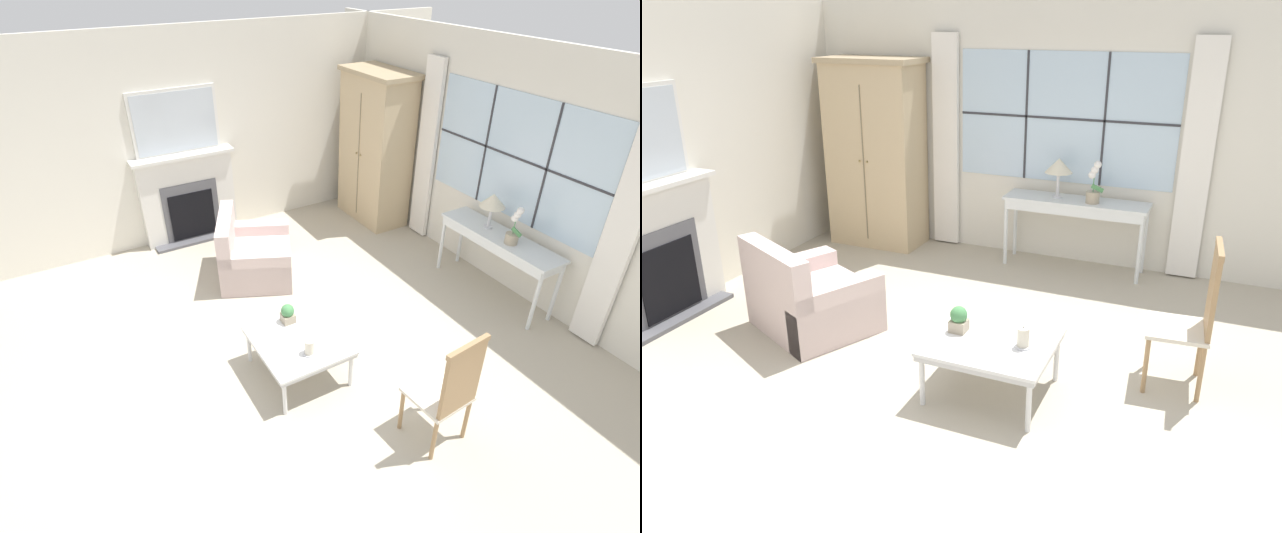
% 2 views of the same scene
% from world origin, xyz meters
% --- Properties ---
extents(ground_plane, '(14.00, 14.00, 0.00)m').
position_xyz_m(ground_plane, '(0.00, 0.00, 0.00)').
color(ground_plane, '#B2A893').
extents(wall_back_windowed, '(7.20, 0.14, 2.80)m').
position_xyz_m(wall_back_windowed, '(0.00, 3.02, 1.39)').
color(wall_back_windowed, silver).
rests_on(wall_back_windowed, ground_plane).
extents(wall_left, '(0.06, 7.20, 2.80)m').
position_xyz_m(wall_left, '(-3.03, 0.60, 1.40)').
color(wall_left, silver).
rests_on(wall_left, ground_plane).
extents(fireplace, '(0.34, 1.37, 2.08)m').
position_xyz_m(fireplace, '(-2.91, 0.04, 0.71)').
color(fireplace, '#515156').
rests_on(fireplace, ground_plane).
extents(armoire, '(1.16, 0.63, 2.18)m').
position_xyz_m(armoire, '(-2.17, 2.66, 1.10)').
color(armoire, tan).
rests_on(armoire, ground_plane).
extents(console_table, '(1.54, 0.41, 0.78)m').
position_xyz_m(console_table, '(0.24, 2.73, 0.70)').
color(console_table, silver).
rests_on(console_table, ground_plane).
extents(table_lamp, '(0.30, 0.30, 0.43)m').
position_xyz_m(table_lamp, '(0.03, 2.74, 1.13)').
color(table_lamp, silver).
rests_on(table_lamp, console_table).
extents(potted_orchid, '(0.18, 0.14, 0.45)m').
position_xyz_m(potted_orchid, '(0.43, 2.69, 0.95)').
color(potted_orchid, tan).
rests_on(potted_orchid, console_table).
extents(armchair_upholstered, '(1.26, 1.19, 0.84)m').
position_xyz_m(armchair_upholstered, '(-1.54, 0.40, 0.27)').
color(armchair_upholstered, beige).
rests_on(armchair_upholstered, ground_plane).
extents(side_chair_wooden, '(0.47, 0.47, 1.14)m').
position_xyz_m(side_chair_wooden, '(1.63, 0.72, 0.63)').
color(side_chair_wooden, beige).
rests_on(side_chair_wooden, ground_plane).
extents(coffee_table, '(0.89, 0.80, 0.43)m').
position_xyz_m(coffee_table, '(0.30, 0.06, 0.39)').
color(coffee_table, silver).
rests_on(coffee_table, ground_plane).
extents(potted_plant_small, '(0.13, 0.13, 0.20)m').
position_xyz_m(potted_plant_small, '(0.02, 0.10, 0.53)').
color(potted_plant_small, tan).
rests_on(potted_plant_small, coffee_table).
extents(pillar_candle, '(0.12, 0.12, 0.16)m').
position_xyz_m(pillar_candle, '(0.54, 0.06, 0.50)').
color(pillar_candle, silver).
rests_on(pillar_candle, coffee_table).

